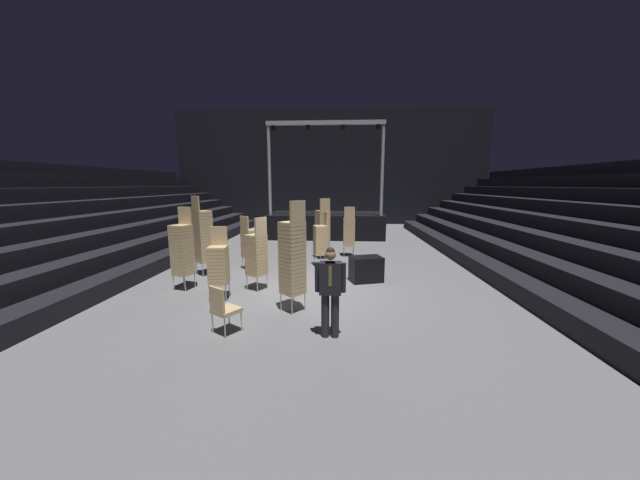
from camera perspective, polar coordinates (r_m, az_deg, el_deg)
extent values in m
cube|color=slate|center=(9.02, -1.29, -8.68)|extent=(22.00, 30.00, 0.10)
cube|color=black|center=(23.57, 1.72, 12.67)|extent=(22.00, 0.30, 8.00)
cube|color=black|center=(11.59, -28.45, -4.29)|extent=(0.75, 24.00, 0.45)
cube|color=black|center=(11.92, -31.69, -2.00)|extent=(0.75, 24.00, 0.45)
cube|color=black|center=(12.29, -34.74, 0.16)|extent=(0.75, 24.00, 0.45)
cube|color=black|center=(12.72, -37.60, 2.19)|extent=(0.75, 24.00, 0.45)
cube|color=black|center=(13.19, -40.27, 4.08)|extent=(0.75, 24.00, 0.45)
cube|color=black|center=(13.70, -42.76, 5.82)|extent=(0.75, 24.00, 0.45)
cube|color=black|center=(10.92, 28.72, -5.13)|extent=(0.75, 24.00, 0.45)
cube|color=black|center=(11.16, 32.39, -2.77)|extent=(0.75, 24.00, 0.45)
cube|color=black|center=(11.47, 35.87, -0.52)|extent=(0.75, 24.00, 0.45)
cube|color=black|center=(11.83, 39.15, 1.61)|extent=(0.75, 24.00, 0.45)
cube|color=black|center=(12.25, 42.23, 3.60)|extent=(0.75, 24.00, 0.45)
cube|color=black|center=(17.74, 1.09, 2.73)|extent=(6.08, 3.23, 1.26)
cylinder|color=#9EA0A8|center=(16.62, -8.94, 12.06)|extent=(0.16, 0.16, 4.48)
cylinder|color=#9EA0A8|center=(16.38, 10.95, 12.03)|extent=(0.16, 0.16, 4.48)
cube|color=#9EA0A8|center=(16.51, 0.95, 20.01)|extent=(5.78, 0.20, 0.20)
cylinder|color=black|center=(16.77, -8.25, 18.99)|extent=(0.18, 0.18, 0.22)
cylinder|color=black|center=(16.53, -2.16, 19.22)|extent=(0.18, 0.18, 0.22)
cylinder|color=black|center=(16.45, 4.07, 19.24)|extent=(0.18, 0.18, 0.22)
cylinder|color=black|center=(16.55, 10.28, 19.06)|extent=(0.18, 0.18, 0.22)
cylinder|color=black|center=(6.12, 2.67, -13.17)|extent=(0.15, 0.15, 0.84)
cylinder|color=black|center=(6.13, 0.94, -13.14)|extent=(0.15, 0.15, 0.84)
cube|color=silver|center=(5.83, 1.82, -6.90)|extent=(0.18, 0.10, 0.59)
cube|color=black|center=(5.88, 1.84, -6.73)|extent=(0.40, 0.23, 0.59)
cube|color=brown|center=(5.75, 1.80, -6.38)|extent=(0.06, 0.01, 0.38)
cylinder|color=black|center=(5.88, 4.15, -6.65)|extent=(0.10, 0.10, 0.55)
cylinder|color=black|center=(5.89, -0.46, -6.58)|extent=(0.10, 0.10, 0.55)
sphere|color=#936B4C|center=(5.77, 1.87, -2.60)|extent=(0.20, 0.20, 0.20)
sphere|color=black|center=(5.76, 1.87, -2.08)|extent=(0.16, 0.16, 0.16)
cylinder|color=#B2B5BA|center=(9.93, -6.50, -5.50)|extent=(0.02, 0.02, 0.40)
cylinder|color=#B2B5BA|center=(10.28, -5.97, -4.96)|extent=(0.02, 0.02, 0.40)
cylinder|color=#B2B5BA|center=(9.84, -4.35, -5.61)|extent=(0.02, 0.02, 0.40)
cylinder|color=#B2B5BA|center=(10.20, -3.89, -5.05)|extent=(0.02, 0.02, 0.40)
cube|color=tan|center=(10.00, -5.20, -3.93)|extent=(0.47, 0.47, 0.08)
cube|color=tan|center=(9.98, -5.21, -3.46)|extent=(0.47, 0.47, 0.08)
cube|color=tan|center=(9.96, -5.22, -2.98)|extent=(0.47, 0.47, 0.08)
cube|color=tan|center=(9.94, -5.22, -2.50)|extent=(0.47, 0.47, 0.08)
cube|color=tan|center=(9.92, -5.23, -2.02)|extent=(0.47, 0.47, 0.08)
cube|color=tan|center=(9.91, -5.24, -1.54)|extent=(0.47, 0.47, 0.08)
cube|color=tan|center=(9.89, -5.25, -1.06)|extent=(0.47, 0.47, 0.08)
cube|color=tan|center=(9.88, -5.25, -0.58)|extent=(0.47, 0.47, 0.08)
cube|color=tan|center=(9.86, -5.26, -0.09)|extent=(0.47, 0.47, 0.08)
cube|color=tan|center=(9.85, -5.27, 0.40)|extent=(0.47, 0.47, 0.08)
cube|color=tan|center=(9.83, -5.28, 0.89)|extent=(0.47, 0.47, 0.08)
cube|color=tan|center=(9.75, -4.19, 2.44)|extent=(0.08, 0.41, 0.46)
cylinder|color=#B2B5BA|center=(9.30, -22.76, -7.27)|extent=(0.02, 0.02, 0.40)
cylinder|color=#B2B5BA|center=(9.55, -24.47, -6.95)|extent=(0.02, 0.02, 0.40)
cylinder|color=#B2B5BA|center=(9.58, -21.25, -6.69)|extent=(0.02, 0.02, 0.40)
cylinder|color=#B2B5BA|center=(9.82, -22.95, -6.40)|extent=(0.02, 0.02, 0.40)
cube|color=tan|center=(9.50, -22.95, -5.42)|extent=(0.54, 0.54, 0.08)
cube|color=tan|center=(9.48, -22.99, -4.92)|extent=(0.54, 0.54, 0.08)
cube|color=tan|center=(9.46, -23.02, -4.42)|extent=(0.54, 0.54, 0.08)
cube|color=tan|center=(9.44, -23.06, -3.92)|extent=(0.54, 0.54, 0.08)
cube|color=tan|center=(9.42, -23.09, -3.42)|extent=(0.54, 0.54, 0.08)
cube|color=tan|center=(9.40, -23.13, -2.91)|extent=(0.54, 0.54, 0.08)
cube|color=tan|center=(9.38, -23.16, -2.41)|extent=(0.54, 0.54, 0.08)
cube|color=tan|center=(9.37, -23.20, -1.90)|extent=(0.54, 0.54, 0.08)
cube|color=tan|center=(9.35, -23.23, -1.39)|extent=(0.54, 0.54, 0.08)
cube|color=tan|center=(9.34, -23.26, -0.88)|extent=(0.54, 0.54, 0.08)
cube|color=tan|center=(9.32, -23.30, -0.36)|extent=(0.54, 0.54, 0.08)
cube|color=tan|center=(9.31, -23.33, 0.15)|extent=(0.54, 0.54, 0.08)
cube|color=tan|center=(9.30, -23.37, 0.67)|extent=(0.54, 0.54, 0.08)
cube|color=tan|center=(9.29, -23.41, 1.19)|extent=(0.54, 0.54, 0.08)
cube|color=tan|center=(9.27, -23.44, 1.70)|extent=(0.54, 0.54, 0.08)
cube|color=tan|center=(9.26, -23.48, 2.22)|extent=(0.54, 0.54, 0.08)
cube|color=tan|center=(9.38, -22.79, 4.03)|extent=(0.40, 0.16, 0.46)
cylinder|color=#B2B5BA|center=(11.38, -11.96, -3.67)|extent=(0.02, 0.02, 0.40)
cylinder|color=#B2B5BA|center=(11.09, -10.77, -3.99)|extent=(0.02, 0.02, 0.40)
cylinder|color=#B2B5BA|center=(11.17, -13.51, -4.00)|extent=(0.02, 0.02, 0.40)
cylinder|color=#B2B5BA|center=(10.87, -12.34, -4.33)|extent=(0.02, 0.02, 0.40)
cube|color=tan|center=(11.07, -12.19, -2.77)|extent=(0.62, 0.62, 0.08)
cube|color=tan|center=(11.05, -12.21, -2.34)|extent=(0.62, 0.62, 0.08)
cube|color=tan|center=(11.03, -12.22, -1.91)|extent=(0.62, 0.62, 0.08)
cube|color=tan|center=(11.02, -12.24, -1.48)|extent=(0.62, 0.62, 0.08)
cube|color=tan|center=(11.00, -12.25, -1.05)|extent=(0.62, 0.62, 0.08)
cube|color=tan|center=(10.99, -12.27, -0.61)|extent=(0.62, 0.62, 0.08)
cube|color=tan|center=(10.97, -12.29, -0.17)|extent=(0.62, 0.62, 0.08)
cube|color=tan|center=(10.96, -12.30, 0.26)|extent=(0.62, 0.62, 0.08)
cube|color=tan|center=(10.94, -12.32, 0.70)|extent=(0.62, 0.62, 0.08)
cube|color=tan|center=(10.93, -12.33, 1.14)|extent=(0.62, 0.62, 0.08)
cube|color=tan|center=(10.92, -12.35, 1.58)|extent=(0.62, 0.62, 0.08)
cube|color=tan|center=(10.77, -13.23, 2.90)|extent=(0.35, 0.29, 0.46)
cylinder|color=#B2B5BA|center=(11.08, -19.21, -4.38)|extent=(0.02, 0.02, 0.40)
cylinder|color=#B2B5BA|center=(10.75, -18.21, -4.74)|extent=(0.02, 0.02, 0.40)
cylinder|color=#B2B5BA|center=(10.90, -20.95, -4.71)|extent=(0.02, 0.02, 0.40)
cylinder|color=#B2B5BA|center=(10.58, -19.99, -5.09)|extent=(0.02, 0.02, 0.40)
cube|color=tan|center=(10.77, -19.66, -3.48)|extent=(0.62, 0.62, 0.08)
cube|color=tan|center=(10.75, -19.69, -3.04)|extent=(0.62, 0.62, 0.08)
cube|color=tan|center=(10.73, -19.72, -2.59)|extent=(0.62, 0.62, 0.08)
cube|color=tan|center=(10.72, -19.74, -2.15)|extent=(0.62, 0.62, 0.08)
cube|color=tan|center=(10.70, -19.77, -1.70)|extent=(0.62, 0.62, 0.08)
cube|color=tan|center=(10.69, -19.79, -1.26)|extent=(0.62, 0.62, 0.08)
cube|color=tan|center=(10.67, -19.82, -0.81)|extent=(0.62, 0.62, 0.08)
cube|color=tan|center=(10.66, -19.85, -0.36)|extent=(0.62, 0.62, 0.08)
cube|color=tan|center=(10.64, -19.87, 0.09)|extent=(0.62, 0.62, 0.08)
cube|color=tan|center=(10.63, -19.90, 0.54)|extent=(0.62, 0.62, 0.08)
cube|color=tan|center=(10.62, -19.93, 1.00)|extent=(0.62, 0.62, 0.08)
cube|color=tan|center=(10.61, -19.95, 1.45)|extent=(0.62, 0.62, 0.08)
cube|color=tan|center=(10.59, -19.98, 1.90)|extent=(0.62, 0.62, 0.08)
cube|color=tan|center=(10.58, -20.00, 2.36)|extent=(0.62, 0.62, 0.08)
cube|color=tan|center=(10.57, -20.03, 2.82)|extent=(0.62, 0.62, 0.08)
cube|color=tan|center=(10.57, -20.06, 3.27)|extent=(0.62, 0.62, 0.08)
cube|color=tan|center=(10.56, -20.09, 3.73)|extent=(0.62, 0.62, 0.08)
cube|color=tan|center=(10.55, -20.11, 4.19)|extent=(0.62, 0.62, 0.08)
cube|color=tan|center=(10.54, -20.14, 4.65)|extent=(0.62, 0.62, 0.08)
cube|color=tan|center=(10.43, -21.17, 6.04)|extent=(0.35, 0.29, 0.46)
cylinder|color=#B2B5BA|center=(11.06, -0.60, -3.85)|extent=(0.02, 0.02, 0.40)
cylinder|color=#B2B5BA|center=(11.42, -1.05, -3.41)|extent=(0.02, 0.02, 0.40)
cylinder|color=#B2B5BA|center=(11.16, 1.30, -3.73)|extent=(0.02, 0.02, 0.40)
cylinder|color=#B2B5BA|center=(11.51, 0.79, -3.30)|extent=(0.02, 0.02, 0.40)
cube|color=tan|center=(11.23, 0.11, -2.37)|extent=(0.55, 0.55, 0.08)
cube|color=tan|center=(11.22, 0.11, -1.94)|extent=(0.55, 0.55, 0.08)
cube|color=tan|center=(11.20, 0.11, -1.52)|extent=(0.55, 0.55, 0.08)
cube|color=tan|center=(11.18, 0.11, -1.09)|extent=(0.55, 0.55, 0.08)
cube|color=tan|center=(11.17, 0.11, -0.66)|extent=(0.55, 0.55, 0.08)
cube|color=tan|center=(11.15, 0.11, -0.23)|extent=(0.55, 0.55, 0.08)
cube|color=tan|center=(11.14, 0.11, 0.20)|extent=(0.55, 0.55, 0.08)
cube|color=tan|center=(11.12, 0.11, 0.63)|extent=(0.55, 0.55, 0.08)
cube|color=tan|center=(11.11, 0.11, 1.06)|extent=(0.55, 0.55, 0.08)
cube|color=tan|center=(11.10, 0.11, 1.50)|extent=(0.55, 0.55, 0.08)
cube|color=tan|center=(11.09, 0.11, 1.93)|extent=(0.55, 0.55, 0.08)
cube|color=tan|center=(11.08, 0.11, 2.37)|extent=(0.55, 0.55, 0.08)
cube|color=tan|center=(11.09, 1.09, 3.79)|extent=(0.17, 0.40, 0.46)
cylinder|color=#B2B5BA|center=(7.43, -6.91, -10.81)|extent=(0.02, 0.02, 0.40)
cylinder|color=#B2B5BA|center=(7.66, -4.66, -10.14)|extent=(0.02, 0.02, 0.40)
cylinder|color=#B2B5BA|center=(7.16, -4.97, -11.60)|extent=(0.02, 0.02, 0.40)
cylinder|color=#B2B5BA|center=(7.39, -2.69, -10.87)|extent=(0.02, 0.02, 0.40)
cube|color=tan|center=(7.32, -4.84, -9.07)|extent=(0.62, 0.62, 0.08)
cube|color=tan|center=(7.30, -4.85, -8.44)|extent=(0.62, 0.62, 0.08)
cube|color=tan|center=(7.27, -4.86, -7.80)|extent=(0.62, 0.62, 0.08)
cube|color=tan|center=(7.25, -4.87, -7.16)|extent=(0.62, 0.62, 0.08)
cube|color=tan|center=(7.22, -4.88, -6.52)|extent=(0.62, 0.62, 0.08)
cube|color=tan|center=(7.20, -4.89, -5.87)|extent=(0.62, 0.62, 0.08)
cube|color=tan|center=(7.18, -4.90, -5.21)|extent=(0.62, 0.62, 0.08)
cube|color=tan|center=(7.16, -4.91, -4.56)|extent=(0.62, 0.62, 0.08)
cube|color=tan|center=(7.13, -4.92, -3.90)|extent=(0.62, 0.62, 0.08)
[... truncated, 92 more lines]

